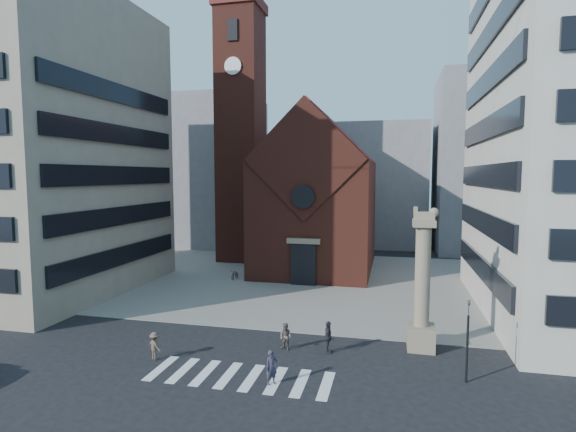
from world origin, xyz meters
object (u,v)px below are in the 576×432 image
object	(u,v)px
traffic_light	(468,339)
pedestrian_0	(272,367)
lion_column	(422,293)
scooter_0	(235,274)
pedestrian_1	(286,337)
pedestrian_2	(328,337)

from	to	relation	value
traffic_light	pedestrian_0	size ratio (longest dim) A/B	2.46
lion_column	pedestrian_0	world-z (taller)	lion_column
lion_column	pedestrian_0	distance (m)	10.31
pedestrian_0	scooter_0	world-z (taller)	pedestrian_0
lion_column	pedestrian_1	world-z (taller)	lion_column
pedestrian_0	scooter_0	bearing A→B (deg)	72.63
scooter_0	pedestrian_0	bearing A→B (deg)	-64.85
traffic_light	pedestrian_2	bearing A→B (deg)	163.36
scooter_0	pedestrian_2	bearing A→B (deg)	-53.68
pedestrian_0	lion_column	bearing A→B (deg)	-1.50
pedestrian_0	scooter_0	distance (m)	23.30
traffic_light	scooter_0	size ratio (longest dim) A/B	2.50
lion_column	traffic_light	world-z (taller)	lion_column
lion_column	traffic_light	bearing A→B (deg)	-63.54
lion_column	pedestrian_0	size ratio (longest dim) A/B	4.96
pedestrian_0	pedestrian_1	xyz separation A→B (m)	(-0.35, 4.50, -0.06)
pedestrian_0	pedestrian_1	distance (m)	4.51
traffic_light	pedestrian_0	xyz separation A→B (m)	(-9.61, -2.46, -1.41)
pedestrian_1	scooter_0	distance (m)	19.12
traffic_light	pedestrian_2	xyz separation A→B (m)	(-7.40, 2.21, -1.33)
traffic_light	pedestrian_1	bearing A→B (deg)	168.41
pedestrian_2	scooter_0	world-z (taller)	pedestrian_2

